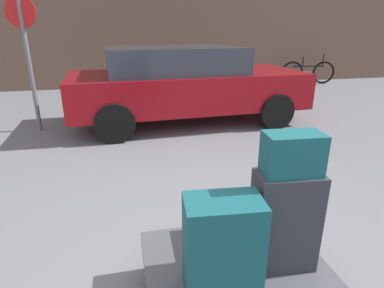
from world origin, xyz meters
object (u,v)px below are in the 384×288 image
Objects in this scene: bicycle_leaning at (308,72)px; no_parking_sign at (27,50)px; parked_car at (185,83)px; suitcase_charcoal_front_right at (285,221)px; suitcase_black_front_left at (255,223)px; luggage_cart at (232,266)px; duffel_bag_teal_topmost_pile at (292,154)px; bollard_kerb_near at (254,88)px; suitcase_teal_rear_left at (222,246)px; bollard_kerb_mid at (306,86)px.

bicycle_leaning is 8.39m from no_parking_sign.
parked_car is at bearing -143.32° from bicycle_leaning.
suitcase_charcoal_front_right is 0.33m from suitcase_black_front_left.
bicycle_leaning is at bearing 55.70° from luggage_cart.
duffel_bag_teal_topmost_pile reaches higher than bollard_kerb_near.
bollard_kerb_near is (2.28, 5.79, -0.73)m from duffel_bag_teal_topmost_pile.
suitcase_teal_rear_left is 0.25× the size of no_parking_sign.
no_parking_sign is at bearing 122.17° from duffel_bag_teal_topmost_pile.
suitcase_charcoal_front_right reaches higher than bicycle_leaning.
bollard_kerb_mid is at bearing 62.67° from suitcase_charcoal_front_right.
suitcase_black_front_left is 0.27× the size of no_parking_sign.
no_parking_sign is (-2.38, 4.48, 0.30)m from duffel_bag_teal_topmost_pile.
suitcase_teal_rear_left is 6.50m from bollard_kerb_near.
bicycle_leaning is (4.87, 3.62, -0.39)m from parked_car.
bollard_kerb_mid is (3.76, 5.53, -0.11)m from suitcase_black_front_left.
parked_car reaches higher than suitcase_black_front_left.
no_parking_sign reaches higher than suitcase_teal_rear_left.
bollard_kerb_near and bollard_kerb_mid have the same top height.
suitcase_black_front_left is (0.21, 0.15, 0.20)m from luggage_cart.
parked_car is (0.70, 4.55, 0.14)m from suitcase_teal_rear_left.
luggage_cart is 4.38m from parked_car.
bollard_kerb_near is (2.34, 5.53, -0.11)m from suitcase_black_front_left.
suitcase_teal_rear_left is 0.64m from duffel_bag_teal_topmost_pile.
bollard_kerb_near is (2.00, 1.36, -0.41)m from parked_car.
bicycle_leaning reaches higher than suitcase_black_front_left.
suitcase_teal_rear_left reaches higher than bollard_kerb_near.
bollard_kerb_mid is at bearing -122.66° from bicycle_leaning.
luggage_cart is 0.26× the size of parked_car.
luggage_cart is 0.49m from suitcase_charcoal_front_right.
suitcase_teal_rear_left is at bearing -123.10° from luggage_cart.
suitcase_charcoal_front_right is (0.27, -0.12, 0.38)m from luggage_cart.
suitcase_charcoal_front_right is 0.14× the size of parked_car.
parked_car reaches higher than duffel_bag_teal_topmost_pile.
no_parking_sign reaches higher than luggage_cart.
parked_car reaches higher than bollard_kerb_near.
suitcase_black_front_left is at bearing -123.75° from bicycle_leaning.
bollard_kerb_mid reaches higher than luggage_cart.
suitcase_teal_rear_left is 9.89m from bicycle_leaning.
duffel_bag_teal_topmost_pile is 0.45× the size of bollard_kerb_mid.
bicycle_leaning is at bearing 60.77° from suitcase_teal_rear_left.
suitcase_charcoal_front_right reaches higher than bollard_kerb_mid.
suitcase_teal_rear_left is 0.80× the size of bollard_kerb_mid.
duffel_bag_teal_topmost_pile reaches higher than bollard_kerb_mid.
duffel_bag_teal_topmost_pile is at bearing -122.54° from bicycle_leaning.
bollard_kerb_mid is at bearing 12.22° from no_parking_sign.
suitcase_black_front_left is (-0.07, 0.26, -0.18)m from suitcase_charcoal_front_right.
suitcase_charcoal_front_right is 1.05× the size of suitcase_black_front_left.
bicycle_leaning is at bearing 38.36° from bollard_kerb_near.
no_parking_sign reaches higher than duffel_bag_teal_topmost_pile.
suitcase_charcoal_front_right is 0.88× the size of bollard_kerb_mid.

